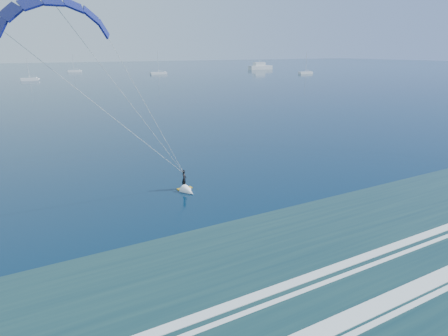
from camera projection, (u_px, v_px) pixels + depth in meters
The scene contains 6 objects.
kitesurfer_rig at pixel (131, 104), 31.75m from camera, with size 17.34×8.07×17.72m.
motor_yacht at pixel (260, 67), 271.47m from camera, with size 17.19×4.58×6.81m.
sailboat_3 at pixel (29, 79), 174.64m from camera, with size 7.10×2.40×10.07m.
sailboat_4 at pixel (74, 71), 239.55m from camera, with size 7.80×2.40×10.74m.
sailboat_5 at pixel (158, 73), 219.57m from camera, with size 9.16×2.40×12.45m.
sailboat_6 at pixel (306, 73), 223.18m from camera, with size 8.82×2.40×11.94m.
Camera 1 is at (-21.18, -6.34, 13.34)m, focal length 32.00 mm.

